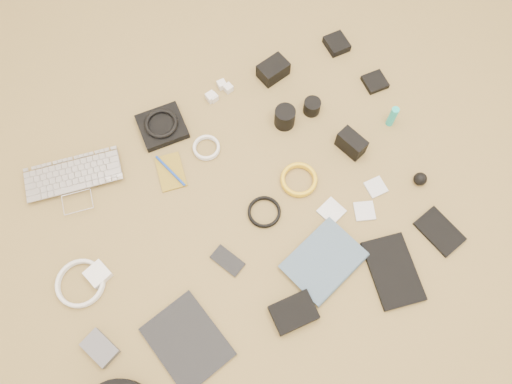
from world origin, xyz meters
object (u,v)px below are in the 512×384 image
tablet (187,342)px  laptop (76,187)px  phone (228,261)px  paperback (345,281)px  dslr_camera (273,70)px

tablet → laptop: bearing=89.9°
phone → tablet: bearing=-166.7°
phone → paperback: (0.30, -0.26, 0.01)m
dslr_camera → paperback: (-0.22, -0.82, -0.02)m
dslr_camera → paperback: size_ratio=0.45×
paperback → phone: bearing=35.6°
laptop → tablet: 0.67m
dslr_camera → phone: dslr_camera is taller
tablet → dslr_camera: bearing=35.5°
laptop → dslr_camera: dslr_camera is taller
phone → paperback: bearing=-62.2°
dslr_camera → tablet: (-0.75, -0.73, -0.03)m
laptop → paperback: (0.63, -0.76, -0.00)m
dslr_camera → phone: (-0.52, -0.56, -0.03)m
dslr_camera → laptop: bearing=176.1°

